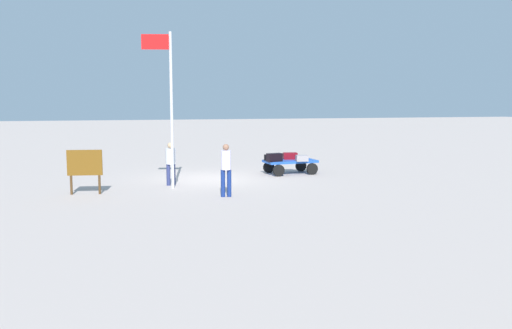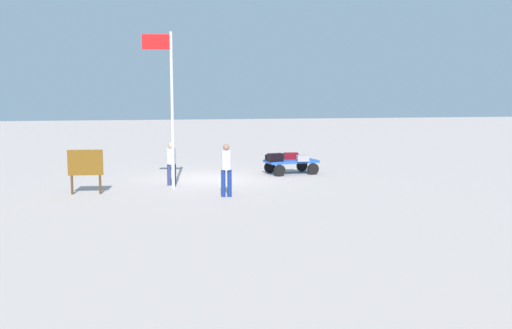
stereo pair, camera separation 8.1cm
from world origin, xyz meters
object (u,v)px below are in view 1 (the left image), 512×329
(suitcase_maroon, at_px, (302,158))
(suitcase_navy, at_px, (274,157))
(flagpole, at_px, (168,97))
(signboard, at_px, (85,165))
(suitcase_olive, at_px, (290,156))
(luggage_cart, at_px, (290,163))
(suitcase_grey, at_px, (272,158))
(worker_trailing, at_px, (226,167))
(worker_lead, at_px, (171,160))

(suitcase_maroon, distance_m, suitcase_navy, 1.13)
(flagpole, distance_m, signboard, 3.59)
(suitcase_olive, relative_size, signboard, 0.43)
(luggage_cart, bearing_deg, suitcase_maroon, 124.72)
(suitcase_grey, distance_m, signboard, 7.87)
(worker_trailing, relative_size, signboard, 1.16)
(worker_lead, distance_m, signboard, 3.15)
(worker_trailing, bearing_deg, worker_lead, -60.83)
(luggage_cart, relative_size, suitcase_grey, 3.51)
(suitcase_navy, relative_size, suitcase_olive, 1.06)
(suitcase_grey, bearing_deg, suitcase_olive, -161.50)
(worker_lead, distance_m, worker_trailing, 3.16)
(luggage_cart, relative_size, suitcase_navy, 3.37)
(suitcase_navy, height_order, worker_lead, worker_lead)
(luggage_cart, relative_size, flagpole, 0.42)
(suitcase_olive, bearing_deg, suitcase_maroon, 106.80)
(suitcase_navy, bearing_deg, signboard, 21.27)
(worker_lead, bearing_deg, luggage_cart, -159.39)
(suitcase_navy, bearing_deg, suitcase_grey, -89.97)
(suitcase_olive, xyz_separation_m, worker_lead, (5.18, 2.21, 0.20))
(suitcase_maroon, height_order, worker_trailing, worker_trailing)
(signboard, bearing_deg, luggage_cart, -158.35)
(suitcase_olive, xyz_separation_m, worker_trailing, (3.64, 4.97, 0.26))
(flagpole, bearing_deg, worker_lead, -97.41)
(luggage_cart, xyz_separation_m, worker_trailing, (3.53, 4.66, 0.54))
(suitcase_navy, distance_m, worker_trailing, 5.13)
(suitcase_olive, relative_size, flagpole, 0.12)
(suitcase_navy, height_order, suitcase_olive, suitcase_navy)
(suitcase_maroon, bearing_deg, signboard, 17.62)
(luggage_cart, bearing_deg, suitcase_navy, 25.19)
(suitcase_grey, bearing_deg, suitcase_navy, 90.03)
(suitcase_olive, bearing_deg, suitcase_grey, 18.50)
(suitcase_navy, relative_size, flagpole, 0.12)
(suitcase_maroon, height_order, signboard, signboard)
(suitcase_maroon, height_order, suitcase_grey, same)
(suitcase_maroon, distance_m, flagpole, 6.44)
(suitcase_maroon, distance_m, worker_lead, 5.61)
(suitcase_grey, relative_size, worker_lead, 0.41)
(worker_trailing, height_order, flagpole, flagpole)
(suitcase_maroon, xyz_separation_m, signboard, (8.32, 2.64, 0.26))
(luggage_cart, height_order, suitcase_grey, suitcase_grey)
(suitcase_navy, relative_size, suitcase_grey, 1.04)
(worker_lead, relative_size, signboard, 1.06)
(luggage_cart, xyz_separation_m, suitcase_grey, (0.76, -0.01, 0.27))
(worker_trailing, bearing_deg, flagpole, -50.35)
(suitcase_grey, xyz_separation_m, worker_lead, (4.31, 1.92, 0.22))
(suitcase_grey, xyz_separation_m, worker_trailing, (2.77, 4.68, 0.27))
(suitcase_grey, bearing_deg, flagpole, 31.46)
(worker_trailing, bearing_deg, luggage_cart, -127.16)
(suitcase_grey, height_order, suitcase_olive, suitcase_olive)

